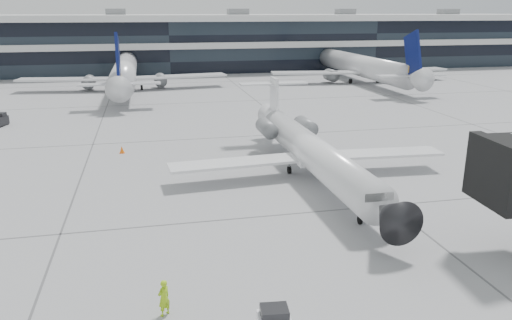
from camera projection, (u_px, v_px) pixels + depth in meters
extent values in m
plane|color=gray|center=(236.00, 219.00, 29.93)|extent=(220.00, 220.00, 0.00)
cube|color=black|center=(167.00, 45.00, 105.20)|extent=(170.00, 22.00, 10.00)
cylinder|color=white|center=(314.00, 153.00, 36.38)|extent=(2.53, 21.00, 2.36)
cone|color=black|center=(390.00, 214.00, 25.44)|extent=(2.38, 2.47, 2.36)
cone|color=white|center=(272.00, 117.00, 47.40)|extent=(2.26, 2.82, 2.24)
cube|color=white|center=(235.00, 163.00, 36.16)|extent=(9.76, 3.01, 0.19)
cube|color=white|center=(379.00, 153.00, 38.59)|extent=(9.74, 2.86, 0.19)
cylinder|color=slate|center=(267.00, 128.00, 42.60)|extent=(1.34, 2.98, 1.31)
cylinder|color=slate|center=(306.00, 126.00, 43.35)|extent=(1.34, 2.98, 1.31)
cube|color=white|center=(274.00, 99.00, 46.39)|extent=(0.26, 2.27, 3.93)
cube|color=white|center=(273.00, 83.00, 46.31)|extent=(6.30, 1.45, 0.14)
cylinder|color=black|center=(360.00, 220.00, 29.13)|extent=(0.16, 0.49, 0.49)
cylinder|color=black|center=(289.00, 170.00, 38.23)|extent=(0.21, 0.56, 0.56)
cylinder|color=black|center=(322.00, 168.00, 38.79)|extent=(0.21, 0.56, 0.56)
imported|color=#A3DE17|center=(164.00, 298.00, 20.25)|extent=(0.69, 0.66, 1.59)
cube|color=black|center=(274.00, 313.00, 18.72)|extent=(1.12, 0.95, 0.47)
cone|color=#FF650D|center=(122.00, 150.00, 43.66)|extent=(0.41, 0.41, 0.64)
cube|color=#FF650D|center=(122.00, 153.00, 43.75)|extent=(0.56, 0.56, 0.03)
cube|color=black|center=(0.00, 115.00, 54.06)|extent=(1.32, 1.18, 0.50)
cylinder|color=black|center=(7.00, 123.00, 54.57)|extent=(0.30, 0.47, 0.44)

